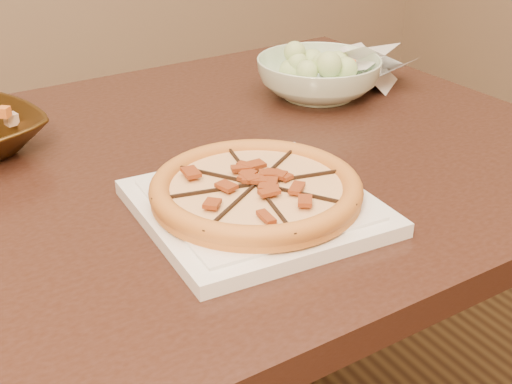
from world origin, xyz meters
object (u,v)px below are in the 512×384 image
dining_table (140,245)px  pizza (256,189)px  salad_bowl (319,78)px  plate (256,206)px

dining_table → pizza: 0.24m
pizza → dining_table: bearing=116.3°
salad_bowl → plate: bearing=-134.2°
plate → pizza: (-0.00, 0.00, 0.02)m
dining_table → pizza: (0.09, -0.18, 0.14)m
plate → pizza: pizza is taller
pizza → plate: bearing=-36.7°
dining_table → salad_bowl: (0.39, 0.14, 0.14)m
plate → salad_bowl: size_ratio=1.29×
plate → salad_bowl: 0.44m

